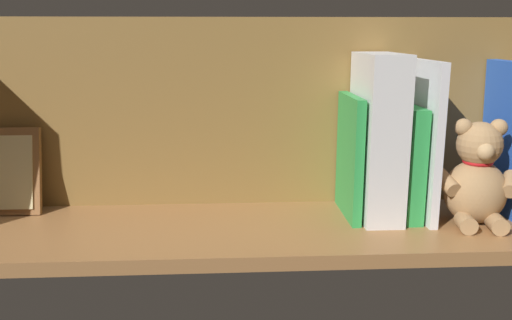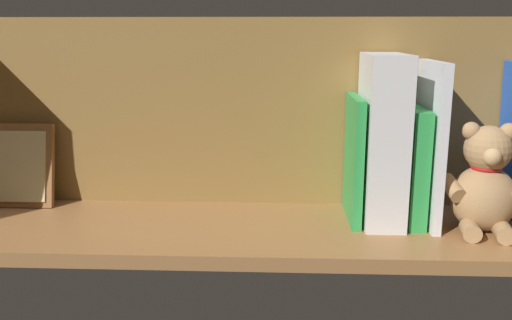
{
  "view_description": "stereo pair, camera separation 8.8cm",
  "coord_description": "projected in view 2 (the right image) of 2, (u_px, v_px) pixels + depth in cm",
  "views": [
    {
      "loc": [
        5.04,
        85.26,
        30.62
      ],
      "look_at": [
        0.0,
        0.0,
        10.65
      ],
      "focal_mm": 38.6,
      "sensor_mm": 36.0,
      "label": 1
    },
    {
      "loc": [
        -3.72,
        85.33,
        30.62
      ],
      "look_at": [
        0.0,
        0.0,
        10.65
      ],
      "focal_mm": 38.6,
      "sensor_mm": 36.0,
      "label": 2
    }
  ],
  "objects": [
    {
      "name": "book_4",
      "position": [
        411.0,
        164.0,
        0.9
      ],
      "size": [
        2.77,
        14.24,
        18.82
      ],
      "primitive_type": "cube",
      "color": "green",
      "rests_on": "ground_plane"
    },
    {
      "name": "ground_plane",
      "position": [
        256.0,
        229.0,
        0.9
      ],
      "size": [
        111.86,
        28.14,
        2.2
      ],
      "primitive_type": "cube",
      "color": "#9E6B3D"
    },
    {
      "name": "teddy_bear",
      "position": [
        485.0,
        184.0,
        0.85
      ],
      "size": [
        13.84,
        11.99,
        17.23
      ],
      "rotation": [
        0.0,
        0.0,
        -0.15
      ],
      "color": "tan",
      "rests_on": "ground_plane"
    },
    {
      "name": "dictionary_thick_white",
      "position": [
        382.0,
        139.0,
        0.89
      ],
      "size": [
        6.29,
        15.1,
        27.27
      ],
      "primitive_type": "cube",
      "color": "silver",
      "rests_on": "ground_plane"
    },
    {
      "name": "book_5",
      "position": [
        353.0,
        158.0,
        0.91
      ],
      "size": [
        1.58,
        14.01,
        20.46
      ],
      "primitive_type": "cube",
      "rotation": [
        0.0,
        0.0,
        0.0
      ],
      "color": "green",
      "rests_on": "ground_plane"
    },
    {
      "name": "picture_frame_leaning",
      "position": [
        14.0,
        166.0,
        0.98
      ],
      "size": [
        14.01,
        4.58,
        14.88
      ],
      "color": "brown",
      "rests_on": "ground_plane"
    },
    {
      "name": "shelf_back_panel",
      "position": [
        259.0,
        113.0,
        0.98
      ],
      "size": [
        111.86,
        1.5,
        33.07
      ],
      "primitive_type": "cube",
      "color": "olive",
      "rests_on": "ground_plane"
    },
    {
      "name": "book_3",
      "position": [
        429.0,
        143.0,
        0.89
      ],
      "size": [
        1.35,
        15.54,
        26.17
      ],
      "primitive_type": "cube",
      "color": "silver",
      "rests_on": "ground_plane"
    }
  ]
}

